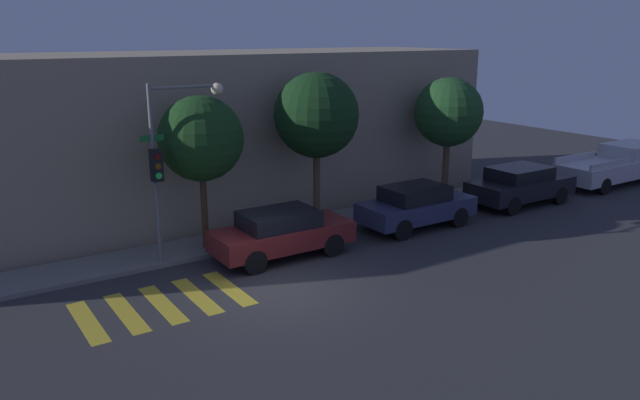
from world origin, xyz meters
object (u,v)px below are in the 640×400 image
Objects in this scene: tree_near_corner at (201,139)px; sedan_far_end at (520,185)px; sedan_near_corner at (281,232)px; pickup_truck at (615,164)px; traffic_light_pole at (171,148)px; tree_midblock at (317,116)px; tree_far_end at (448,113)px; sedan_middle at (416,206)px.

sedan_far_end is at bearing -8.08° from tree_near_corner.
sedan_near_corner is 10.88m from sedan_far_end.
sedan_far_end is 0.79× the size of pickup_truck.
tree_near_corner is (-1.70, 1.79, 2.76)m from sedan_near_corner.
tree_midblock is (5.28, 0.52, 0.48)m from traffic_light_pole.
tree_midblock reaches higher than pickup_truck.
traffic_light_pole reaches higher than tree_far_end.
sedan_middle is 4.69m from tree_midblock.
pickup_truck is 19.30m from tree_near_corner.
traffic_light_pole is 11.38m from tree_far_end.
pickup_truck is (6.45, 0.00, 0.07)m from sedan_far_end.
pickup_truck is 15.31m from tree_midblock.
sedan_near_corner is at bearing -46.39° from tree_near_corner.
sedan_far_end is 0.91× the size of tree_far_end.
sedan_near_corner is 1.03× the size of sedan_middle.
sedan_middle is 7.84m from tree_near_corner.
tree_midblock is at bearing 5.58° from traffic_light_pole.
sedan_far_end is 0.84× the size of tree_midblock.
tree_near_corner reaches higher than sedan_near_corner.
sedan_middle is (8.26, -1.27, -2.67)m from traffic_light_pole.
tree_midblock is (4.14, 0.00, 0.41)m from tree_near_corner.
sedan_near_corner is at bearing 180.00° from sedan_far_end.
tree_near_corner is 0.97× the size of tree_far_end.
sedan_near_corner is 5.42m from sedan_middle.
tree_near_corner is at bearing 174.64° from pickup_truck.
sedan_middle is at bearing 180.00° from pickup_truck.
tree_midblock is 6.09m from tree_far_end.
sedan_far_end is 13.00m from tree_near_corner.
traffic_light_pole reaches higher than tree_near_corner.
tree_midblock is (-14.89, 1.79, 3.07)m from pickup_truck.
pickup_truck reaches higher than sedan_near_corner.
tree_near_corner is 4.16m from tree_midblock.
sedan_far_end is (10.88, -0.00, 0.03)m from sedan_near_corner.
tree_near_corner is at bearing 171.92° from sedan_far_end.
tree_near_corner reaches higher than sedan_far_end.
traffic_light_pole is at bearing -177.40° from tree_far_end.
sedan_near_corner is 0.86× the size of tree_far_end.
sedan_far_end is (5.46, -0.00, 0.02)m from sedan_middle.
sedan_middle is at bearing -0.00° from sedan_near_corner.
tree_midblock is at bearing 168.05° from sedan_far_end.
tree_midblock is (2.44, 1.79, 3.17)m from sedan_near_corner.
sedan_middle is 0.84× the size of tree_far_end.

